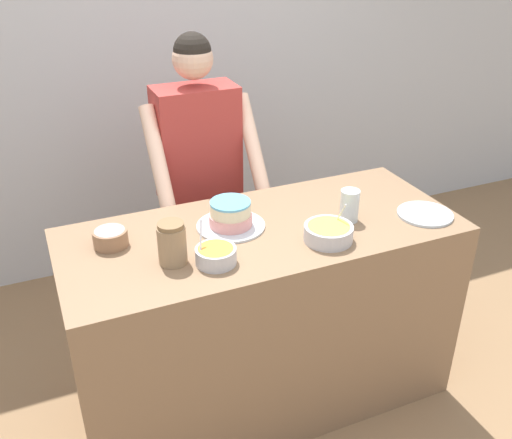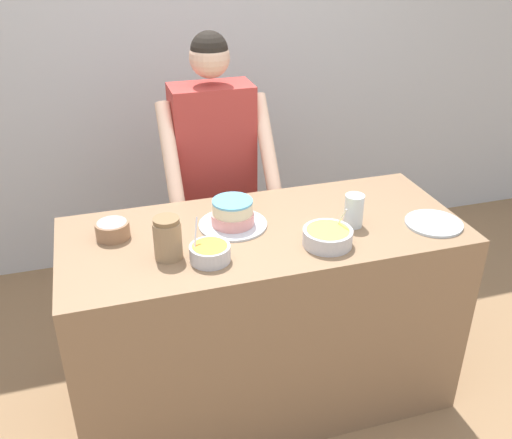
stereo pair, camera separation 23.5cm
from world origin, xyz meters
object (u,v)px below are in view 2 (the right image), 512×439
object	(u,v)px
ceramic_plate	(434,223)
stoneware_jar	(168,238)
cake	(233,215)
drinking_glass	(354,211)
frosting_bowl_orange	(210,252)
frosting_bowl_pink	(113,229)
person_baker	(214,162)
frosting_bowl_yellow	(328,236)

from	to	relation	value
ceramic_plate	stoneware_jar	distance (m)	1.14
cake	stoneware_jar	world-z (taller)	stoneware_jar
cake	drinking_glass	bearing A→B (deg)	-16.71
frosting_bowl_orange	ceramic_plate	size ratio (longest dim) A/B	0.67
drinking_glass	ceramic_plate	xyz separation A→B (m)	(0.34, -0.09, -0.07)
cake	frosting_bowl_pink	bearing A→B (deg)	174.83
ceramic_plate	stoneware_jar	size ratio (longest dim) A/B	1.43
cake	drinking_glass	world-z (taller)	drinking_glass
cake	frosting_bowl_orange	bearing A→B (deg)	-122.25
frosting_bowl_pink	drinking_glass	distance (m)	1.02
stoneware_jar	cake	bearing A→B (deg)	30.08
person_baker	cake	world-z (taller)	person_baker
frosting_bowl_yellow	ceramic_plate	world-z (taller)	frosting_bowl_yellow
person_baker	ceramic_plate	bearing A→B (deg)	-48.14
person_baker	frosting_bowl_pink	distance (m)	0.80
frosting_bowl_orange	drinking_glass	size ratio (longest dim) A/B	1.15
frosting_bowl_pink	stoneware_jar	xyz separation A→B (m)	(0.20, -0.22, 0.05)
stoneware_jar	person_baker	bearing A→B (deg)	65.35
drinking_glass	person_baker	bearing A→B (deg)	119.44
drinking_glass	stoneware_jar	world-z (taller)	stoneware_jar
frosting_bowl_pink	cake	bearing A→B (deg)	-5.17
frosting_bowl_yellow	drinking_glass	bearing A→B (deg)	34.76
frosting_bowl_yellow	drinking_glass	size ratio (longest dim) A/B	1.41
frosting_bowl_orange	frosting_bowl_yellow	bearing A→B (deg)	-2.22
drinking_glass	ceramic_plate	size ratio (longest dim) A/B	0.58
frosting_bowl_yellow	drinking_glass	distance (m)	0.21
cake	frosting_bowl_pink	world-z (taller)	cake
frosting_bowl_yellow	drinking_glass	world-z (taller)	frosting_bowl_yellow
drinking_glass	stoneware_jar	xyz separation A→B (m)	(-0.80, -0.03, 0.01)
cake	drinking_glass	xyz separation A→B (m)	(0.50, -0.15, 0.02)
drinking_glass	ceramic_plate	distance (m)	0.36
person_baker	frosting_bowl_pink	xyz separation A→B (m)	(-0.56, -0.58, -0.00)
person_baker	frosting_bowl_pink	bearing A→B (deg)	-134.36
drinking_glass	stoneware_jar	size ratio (longest dim) A/B	0.84
frosting_bowl_pink	frosting_bowl_yellow	world-z (taller)	frosting_bowl_yellow
cake	drinking_glass	distance (m)	0.52
frosting_bowl_orange	drinking_glass	distance (m)	0.66
person_baker	frosting_bowl_orange	distance (m)	0.89
frosting_bowl_pink	ceramic_plate	xyz separation A→B (m)	(1.34, -0.29, -0.03)
cake	ceramic_plate	bearing A→B (deg)	-16.23
person_baker	frosting_bowl_yellow	xyz separation A→B (m)	(0.27, -0.89, -0.01)
person_baker	cake	bearing A→B (deg)	-95.61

